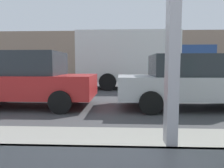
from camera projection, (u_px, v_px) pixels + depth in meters
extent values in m
plane|color=#424244|center=(126.00, 95.00, 8.92)|extent=(60.00, 60.00, 0.00)
cube|color=gray|center=(139.00, 167.00, 2.55)|extent=(16.00, 2.80, 0.12)
cube|color=#2A2C30|center=(173.00, 150.00, 0.90)|extent=(1.92, 0.02, 0.02)
cube|color=#9E9EA3|center=(174.00, 2.00, 0.89)|extent=(0.05, 0.08, 1.28)
cube|color=gray|center=(123.00, 55.00, 20.47)|extent=(28.00, 1.20, 4.67)
cube|color=red|center=(28.00, 86.00, 6.45)|extent=(4.21, 1.84, 0.70)
cube|color=#282D33|center=(27.00, 63.00, 6.39)|extent=(2.19, 1.62, 0.72)
cylinder|color=black|center=(75.00, 93.00, 7.34)|extent=(0.64, 0.18, 0.64)
cylinder|color=black|center=(60.00, 102.00, 5.51)|extent=(0.64, 0.18, 0.64)
cylinder|color=black|center=(5.00, 92.00, 7.46)|extent=(0.64, 0.18, 0.64)
cube|color=#BCBCC1|center=(194.00, 87.00, 6.22)|extent=(4.66, 1.81, 0.67)
cube|color=#282D33|center=(192.00, 65.00, 6.16)|extent=(2.42, 1.59, 0.64)
cylinder|color=black|center=(143.00, 93.00, 7.22)|extent=(0.64, 0.18, 0.64)
cylinder|color=black|center=(151.00, 103.00, 5.42)|extent=(0.64, 0.18, 0.64)
cube|color=silver|center=(127.00, 57.00, 11.43)|extent=(5.43, 2.20, 2.67)
cube|color=navy|center=(190.00, 64.00, 11.31)|extent=(1.90, 2.10, 1.90)
cylinder|color=black|center=(184.00, 79.00, 12.44)|extent=(0.90, 0.24, 0.90)
cylinder|color=black|center=(196.00, 82.00, 10.35)|extent=(0.90, 0.24, 0.90)
cylinder|color=black|center=(110.00, 79.00, 12.69)|extent=(0.90, 0.24, 0.90)
cylinder|color=black|center=(108.00, 82.00, 10.50)|extent=(0.90, 0.24, 0.90)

